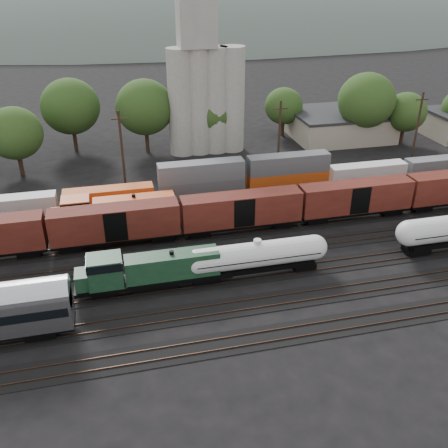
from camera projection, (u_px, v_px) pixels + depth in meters
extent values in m
plane|color=black|center=(241.00, 253.00, 58.66)|extent=(600.00, 600.00, 0.00)
cube|color=black|center=(284.00, 334.00, 45.72)|extent=(180.00, 3.20, 0.08)
cube|color=#382319|center=(287.00, 339.00, 45.07)|extent=(180.00, 0.08, 0.16)
cube|color=#382319|center=(281.00, 329.00, 46.30)|extent=(180.00, 0.08, 0.16)
cube|color=black|center=(267.00, 302.00, 50.03)|extent=(180.00, 3.20, 0.08)
cube|color=#382319|center=(269.00, 306.00, 49.37)|extent=(180.00, 0.08, 0.16)
cube|color=#382319|center=(265.00, 298.00, 50.61)|extent=(180.00, 0.08, 0.16)
cube|color=black|center=(253.00, 275.00, 54.33)|extent=(180.00, 3.20, 0.08)
cube|color=#382319|center=(255.00, 278.00, 53.68)|extent=(180.00, 0.08, 0.16)
cube|color=#382319|center=(251.00, 271.00, 54.91)|extent=(180.00, 0.08, 0.16)
cube|color=black|center=(241.00, 252.00, 58.64)|extent=(180.00, 3.20, 0.08)
cube|color=#382319|center=(243.00, 255.00, 57.98)|extent=(180.00, 0.08, 0.16)
cube|color=#382319|center=(239.00, 249.00, 59.22)|extent=(180.00, 0.08, 0.16)
cube|color=black|center=(231.00, 233.00, 62.94)|extent=(180.00, 3.20, 0.08)
cube|color=#382319|center=(232.00, 235.00, 62.29)|extent=(180.00, 0.08, 0.16)
cube|color=#382319|center=(229.00, 229.00, 63.53)|extent=(180.00, 0.08, 0.16)
cube|color=black|center=(222.00, 215.00, 67.25)|extent=(180.00, 3.20, 0.08)
cube|color=#382319|center=(223.00, 217.00, 66.60)|extent=(180.00, 0.08, 0.16)
cube|color=#382319|center=(220.00, 213.00, 67.83)|extent=(180.00, 0.08, 0.16)
cube|color=black|center=(214.00, 200.00, 71.56)|extent=(180.00, 3.20, 0.08)
cube|color=#382319|center=(215.00, 202.00, 70.90)|extent=(180.00, 0.08, 0.16)
cube|color=#382319|center=(213.00, 198.00, 72.14)|extent=(180.00, 0.08, 0.16)
cube|color=black|center=(155.00, 279.00, 51.57)|extent=(16.05, 2.74, 0.38)
cube|color=black|center=(155.00, 282.00, 51.77)|extent=(4.72, 2.08, 0.76)
cube|color=#193C23|center=(172.00, 265.00, 51.29)|extent=(9.63, 2.27, 2.55)
cube|color=#193C23|center=(105.00, 271.00, 49.77)|extent=(3.40, 2.74, 3.12)
cube|color=black|center=(104.00, 262.00, 49.31)|extent=(3.49, 2.83, 0.85)
cube|color=#193C23|center=(83.00, 280.00, 49.63)|extent=(1.51, 2.27, 1.70)
cylinder|color=black|center=(172.00, 253.00, 50.63)|extent=(0.47, 0.47, 0.47)
cube|color=black|center=(105.00, 291.00, 50.80)|extent=(2.45, 1.89, 0.66)
cube|color=black|center=(203.00, 278.00, 52.92)|extent=(2.45, 1.89, 0.66)
cylinder|color=silver|center=(257.00, 254.00, 53.18)|extent=(13.20, 2.72, 2.72)
sphere|color=silver|center=(196.00, 262.00, 51.82)|extent=(2.72, 2.72, 2.72)
sphere|color=silver|center=(315.00, 247.00, 54.54)|extent=(2.72, 2.72, 2.72)
cylinder|color=silver|center=(257.00, 242.00, 52.46)|extent=(0.84, 0.84, 0.47)
cube|color=black|center=(257.00, 254.00, 53.18)|extent=(13.50, 2.85, 0.07)
cube|color=black|center=(257.00, 266.00, 53.88)|extent=(12.75, 2.06, 0.47)
cube|color=black|center=(208.00, 277.00, 53.02)|extent=(2.44, 1.87, 0.66)
cube|color=black|center=(303.00, 264.00, 55.25)|extent=(2.44, 1.87, 0.66)
sphere|color=silver|center=(409.00, 233.00, 56.80)|extent=(3.00, 3.00, 3.00)
cube|color=black|center=(416.00, 249.00, 58.13)|extent=(2.69, 2.07, 0.72)
cube|color=black|center=(41.00, 330.00, 45.28)|extent=(2.75, 2.12, 0.74)
cube|color=black|center=(119.00, 218.00, 63.91)|extent=(17.03, 2.74, 0.38)
cube|color=black|center=(120.00, 221.00, 64.11)|extent=(4.73, 2.08, 0.76)
cube|color=#CF4612|center=(135.00, 206.00, 63.65)|extent=(10.22, 2.27, 2.55)
cube|color=#CF4612|center=(76.00, 210.00, 62.04)|extent=(3.41, 2.74, 3.12)
cube|color=black|center=(75.00, 203.00, 61.58)|extent=(3.50, 2.84, 0.85)
cube|color=#CF4612|center=(57.00, 217.00, 61.88)|extent=(1.51, 2.27, 1.70)
cylinder|color=black|center=(134.00, 196.00, 62.99)|extent=(0.47, 0.47, 0.47)
cube|color=black|center=(76.00, 227.00, 63.07)|extent=(2.46, 1.89, 0.66)
cube|color=black|center=(162.00, 218.00, 65.32)|extent=(2.46, 1.89, 0.66)
cube|color=black|center=(117.00, 237.00, 59.51)|extent=(15.00, 2.60, 0.40)
cube|color=#511B13|center=(115.00, 222.00, 58.53)|extent=(15.00, 2.90, 3.80)
cube|color=black|center=(241.00, 223.00, 62.69)|extent=(15.00, 2.60, 0.40)
cube|color=#511B13|center=(241.00, 208.00, 61.71)|extent=(15.00, 2.90, 3.80)
cube|color=black|center=(354.00, 211.00, 65.87)|extent=(15.00, 2.60, 0.40)
cube|color=#511B13|center=(355.00, 196.00, 64.89)|extent=(15.00, 2.90, 3.80)
cube|color=black|center=(214.00, 197.00, 71.34)|extent=(160.00, 2.60, 0.60)
cube|color=silver|center=(9.00, 206.00, 64.96)|extent=(12.00, 2.40, 2.60)
cube|color=#CB4B14|center=(109.00, 197.00, 67.60)|extent=(12.00, 2.40, 2.60)
cube|color=#505255|center=(202.00, 188.00, 70.25)|extent=(12.00, 2.40, 2.60)
cube|color=#5A5D60|center=(201.00, 171.00, 69.04)|extent=(12.00, 2.40, 2.60)
cube|color=#C04913|center=(287.00, 180.00, 72.89)|extent=(12.00, 2.40, 2.60)
cube|color=#4F5254|center=(288.00, 163.00, 71.68)|extent=(12.00, 2.40, 2.60)
cube|color=silver|center=(367.00, 172.00, 75.53)|extent=(12.00, 2.40, 2.60)
cube|color=slate|center=(442.00, 165.00, 78.18)|extent=(12.00, 2.40, 2.60)
cylinder|color=#A29F94|center=(181.00, 103.00, 85.27)|extent=(4.40, 4.40, 18.00)
cylinder|color=#A29F94|center=(198.00, 102.00, 85.89)|extent=(4.40, 4.40, 18.00)
cylinder|color=#A29F94|center=(215.00, 101.00, 86.51)|extent=(4.40, 4.40, 18.00)
cylinder|color=#A29F94|center=(232.00, 100.00, 87.13)|extent=(4.40, 4.40, 18.00)
cube|color=#A29F94|center=(196.00, 21.00, 79.86)|extent=(6.00, 5.00, 8.00)
cube|color=#9E937F|center=(339.00, 126.00, 96.51)|extent=(18.00, 14.00, 4.60)
cube|color=#232326|center=(341.00, 113.00, 95.33)|extent=(18.36, 14.28, 0.50)
cylinder|color=black|center=(21.00, 165.00, 79.57)|extent=(0.70, 0.70, 3.16)
ellipsoid|color=#2E4C1C|center=(15.00, 133.00, 77.10)|extent=(8.59, 8.59, 8.14)
cylinder|color=black|center=(75.00, 141.00, 89.55)|extent=(0.70, 0.70, 3.73)
ellipsoid|color=#2E4C1C|center=(70.00, 106.00, 86.64)|extent=(10.13, 10.13, 9.60)
cylinder|color=black|center=(147.00, 142.00, 89.27)|extent=(0.70, 0.70, 3.71)
ellipsoid|color=#2E4C1C|center=(145.00, 107.00, 86.37)|extent=(10.08, 10.08, 9.55)
cylinder|color=black|center=(212.00, 140.00, 91.41)|extent=(0.70, 0.70, 2.93)
ellipsoid|color=#2E4C1C|center=(212.00, 113.00, 89.12)|extent=(7.96, 7.96, 7.54)
cylinder|color=black|center=(282.00, 129.00, 97.85)|extent=(0.70, 0.70, 2.70)
ellipsoid|color=#2E4C1C|center=(284.00, 106.00, 95.74)|extent=(7.33, 7.33, 6.94)
cylinder|color=black|center=(362.00, 135.00, 92.83)|extent=(0.70, 0.70, 3.80)
ellipsoid|color=#2E4C1C|center=(367.00, 100.00, 89.86)|extent=(10.32, 10.32, 9.78)
cylinder|color=black|center=(402.00, 136.00, 93.51)|extent=(0.70, 0.70, 2.76)
ellipsoid|color=#2E4C1C|center=(406.00, 112.00, 91.36)|extent=(7.50, 7.50, 7.10)
cylinder|color=black|center=(122.00, 151.00, 72.34)|extent=(0.36, 0.36, 12.00)
cube|color=black|center=(119.00, 119.00, 70.11)|extent=(2.20, 0.18, 0.18)
cylinder|color=black|center=(279.00, 139.00, 77.30)|extent=(0.36, 0.36, 12.00)
cube|color=black|center=(281.00, 109.00, 75.07)|extent=(2.20, 0.18, 0.18)
cylinder|color=black|center=(417.00, 129.00, 82.25)|extent=(0.36, 0.36, 12.00)
cube|color=black|center=(422.00, 100.00, 80.02)|extent=(2.20, 0.18, 0.18)
ellipsoid|color=#59665B|center=(191.00, 62.00, 301.39)|extent=(520.00, 286.00, 130.00)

